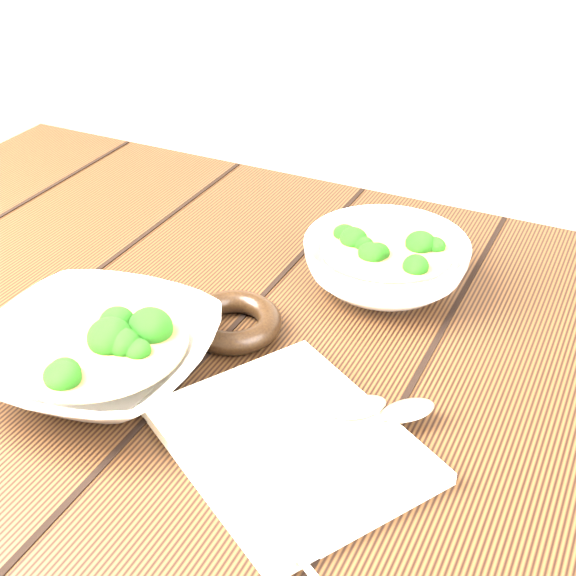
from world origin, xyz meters
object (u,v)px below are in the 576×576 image
at_px(soup_bowl_front, 97,354).
at_px(soup_bowl_back, 386,262).
at_px(table, 243,432).
at_px(trivet, 233,322).
at_px(napkin, 290,443).

distance_m(soup_bowl_front, soup_bowl_back, 0.33).
bearing_deg(table, trivet, 134.37).
xyz_separation_m(soup_bowl_front, trivet, (0.08, 0.12, -0.02)).
bearing_deg(napkin, soup_bowl_front, -151.26).
relative_size(soup_bowl_back, napkin, 0.94).
relative_size(soup_bowl_front, trivet, 2.38).
height_order(soup_bowl_front, napkin, soup_bowl_front).
height_order(table, napkin, napkin).
xyz_separation_m(soup_bowl_front, soup_bowl_back, (0.19, 0.28, 0.00)).
relative_size(table, trivet, 11.85).
bearing_deg(soup_bowl_back, soup_bowl_front, -124.35).
distance_m(table, soup_bowl_front, 0.21).
distance_m(table, napkin, 0.20).
bearing_deg(soup_bowl_back, napkin, -86.40).
height_order(table, soup_bowl_back, soup_bowl_back).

